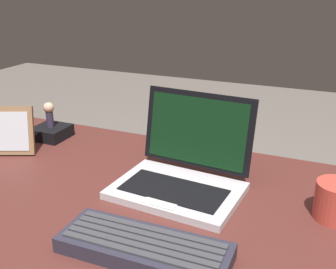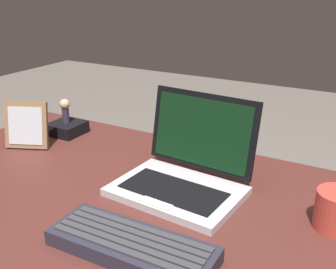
% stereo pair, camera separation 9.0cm
% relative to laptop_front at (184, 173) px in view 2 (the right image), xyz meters
% --- Properties ---
extents(desk, '(1.38, 0.73, 0.71)m').
position_rel_laptop_front_xyz_m(desk, '(-0.05, -0.08, -0.12)').
color(desk, '#4E231F').
rests_on(desk, ground).
extents(laptop_front, '(0.31, 0.27, 0.22)m').
position_rel_laptop_front_xyz_m(laptop_front, '(0.00, 0.00, 0.00)').
color(laptop_front, '#BDB8BD').
rests_on(laptop_front, desk).
extents(external_keyboard, '(0.32, 0.12, 0.04)m').
position_rel_laptop_front_xyz_m(external_keyboard, '(0.03, -0.27, -0.03)').
color(external_keyboard, '#282734').
rests_on(external_keyboard, desk).
extents(photo_frame, '(0.14, 0.09, 0.14)m').
position_rel_laptop_front_xyz_m(photo_frame, '(-0.53, -0.00, 0.03)').
color(photo_frame, olive).
rests_on(photo_frame, desk).
extents(figurine_stand, '(0.10, 0.10, 0.04)m').
position_rel_laptop_front_xyz_m(figurine_stand, '(-0.51, 0.15, -0.02)').
color(figurine_stand, black).
rests_on(figurine_stand, desk).
extents(figurine, '(0.03, 0.03, 0.08)m').
position_rel_laptop_front_xyz_m(figurine, '(-0.51, 0.15, 0.04)').
color(figurine, '#32293E').
rests_on(figurine, figurine_stand).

